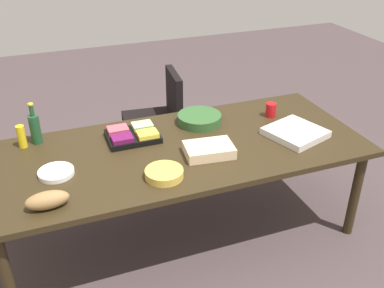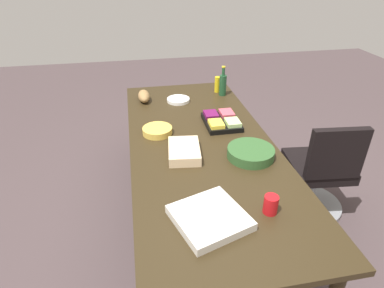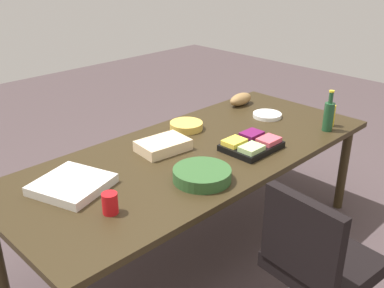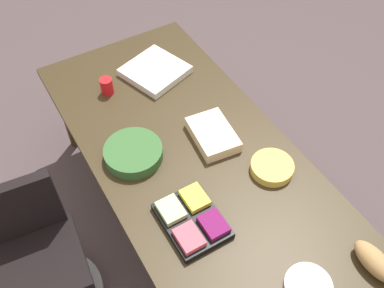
% 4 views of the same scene
% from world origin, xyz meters
% --- Properties ---
extents(ground_plane, '(10.00, 10.00, 0.00)m').
position_xyz_m(ground_plane, '(0.00, 0.00, 0.00)').
color(ground_plane, '#493C3D').
extents(conference_table, '(2.57, 1.09, 0.75)m').
position_xyz_m(conference_table, '(0.00, 0.00, 0.68)').
color(conference_table, '#312614').
rests_on(conference_table, ground).
extents(office_chair, '(0.56, 0.56, 0.92)m').
position_xyz_m(office_chair, '(-0.11, -0.99, 0.36)').
color(office_chair, gray).
rests_on(office_chair, ground).
extents(salad_bowl, '(0.42, 0.42, 0.07)m').
position_xyz_m(salad_bowl, '(-0.26, -0.30, 0.78)').
color(salad_bowl, '#305A2B').
rests_on(salad_bowl, conference_table).
extents(paper_plate_stack, '(0.23, 0.23, 0.03)m').
position_xyz_m(paper_plate_stack, '(0.83, 0.05, 0.76)').
color(paper_plate_stack, white).
rests_on(paper_plate_stack, conference_table).
extents(pizza_box, '(0.46, 0.46, 0.05)m').
position_xyz_m(pizza_box, '(-0.83, 0.13, 0.77)').
color(pizza_box, silver).
rests_on(pizza_box, conference_table).
extents(mustard_bottle, '(0.06, 0.06, 0.16)m').
position_xyz_m(mustard_bottle, '(1.01, -0.38, 0.83)').
color(mustard_bottle, yellow).
rests_on(mustard_bottle, conference_table).
extents(wine_bottle, '(0.09, 0.09, 0.30)m').
position_xyz_m(wine_bottle, '(0.91, -0.41, 0.86)').
color(wine_bottle, '#1E4A2A').
rests_on(wine_bottle, conference_table).
extents(fruit_platter, '(0.36, 0.28, 0.07)m').
position_xyz_m(fruit_platter, '(0.27, -0.23, 0.78)').
color(fruit_platter, black).
rests_on(fruit_platter, conference_table).
extents(red_solo_cup, '(0.10, 0.10, 0.11)m').
position_xyz_m(red_solo_cup, '(-0.82, -0.21, 0.80)').
color(red_solo_cup, red).
rests_on(red_solo_cup, conference_table).
extents(bread_loaf, '(0.24, 0.11, 0.10)m').
position_xyz_m(bread_loaf, '(0.91, 0.38, 0.80)').
color(bread_loaf, '#9A7444').
rests_on(bread_loaf, conference_table).
extents(sheet_cake, '(0.34, 0.26, 0.07)m').
position_xyz_m(sheet_cake, '(-0.15, 0.16, 0.78)').
color(sheet_cake, beige).
rests_on(sheet_cake, conference_table).
extents(chip_bowl, '(0.26, 0.26, 0.05)m').
position_xyz_m(chip_bowl, '(0.21, 0.32, 0.77)').
color(chip_bowl, gold).
rests_on(chip_bowl, conference_table).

